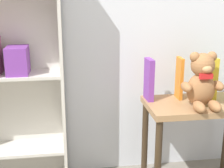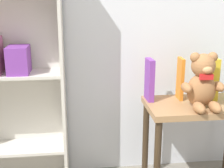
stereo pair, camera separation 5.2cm
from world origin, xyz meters
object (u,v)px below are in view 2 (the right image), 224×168
book_standing_purple (150,80)px  book_standing_yellow (211,78)px  book_standing_orange (180,79)px  bookshelf_side (6,59)px  display_table (199,119)px  teddy_bear (203,83)px

book_standing_purple → book_standing_yellow: bearing=-4.6°
book_standing_yellow → book_standing_orange: bearing=174.1°
bookshelf_side → display_table: (1.14, -0.18, -0.36)m
bookshelf_side → book_standing_purple: (0.85, -0.08, -0.13)m
book_standing_purple → book_standing_orange: book_standing_orange is taller
teddy_bear → bookshelf_side: bearing=167.4°
bookshelf_side → display_table: size_ratio=2.32×
book_standing_orange → book_standing_yellow: book_standing_yellow is taller
bookshelf_side → book_standing_yellow: (1.24, -0.10, -0.13)m
teddy_bear → book_standing_purple: size_ratio=1.25×
bookshelf_side → book_standing_orange: size_ratio=5.76×
book_standing_yellow → teddy_bear: bearing=-129.6°
book_standing_orange → book_standing_purple: bearing=-177.7°
bookshelf_side → book_standing_orange: bearing=-4.6°
display_table → book_standing_yellow: size_ratio=2.47×
teddy_bear → book_standing_purple: teddy_bear is taller
display_table → teddy_bear: 0.26m
bookshelf_side → book_standing_orange: (1.04, -0.08, -0.13)m
bookshelf_side → book_standing_orange: bookshelf_side is taller
teddy_bear → book_standing_orange: teddy_bear is taller
book_standing_orange → bookshelf_side: bearing=177.7°
book_standing_orange → display_table: bearing=-43.2°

